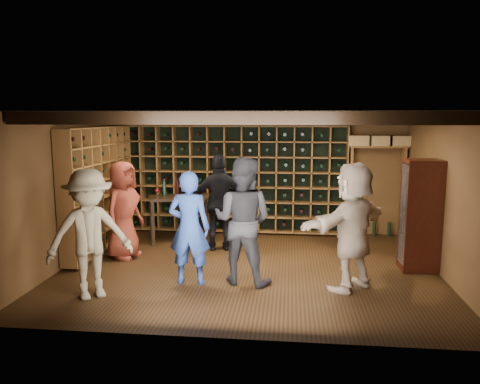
# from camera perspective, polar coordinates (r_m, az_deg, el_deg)

# --- Properties ---
(ground) EXTENTS (6.00, 6.00, 0.00)m
(ground) POSITION_cam_1_polar(r_m,az_deg,el_deg) (7.75, 1.05, -9.20)
(ground) COLOR black
(ground) RESTS_ON ground
(room_shell) EXTENTS (6.00, 6.00, 6.00)m
(room_shell) POSITION_cam_1_polar(r_m,az_deg,el_deg) (7.41, 1.15, 9.00)
(room_shell) COLOR brown
(room_shell) RESTS_ON ground
(wine_rack_back) EXTENTS (4.65, 0.30, 2.20)m
(wine_rack_back) POSITION_cam_1_polar(r_m,az_deg,el_deg) (9.81, -0.77, 1.59)
(wine_rack_back) COLOR brown
(wine_rack_back) RESTS_ON ground
(wine_rack_left) EXTENTS (0.30, 2.65, 2.20)m
(wine_rack_left) POSITION_cam_1_polar(r_m,az_deg,el_deg) (8.96, -16.78, 0.48)
(wine_rack_left) COLOR brown
(wine_rack_left) RESTS_ON ground
(crate_shelf) EXTENTS (1.20, 0.32, 2.07)m
(crate_shelf) POSITION_cam_1_polar(r_m,az_deg,el_deg) (9.85, 16.46, 3.69)
(crate_shelf) COLOR brown
(crate_shelf) RESTS_ON ground
(display_cabinet) EXTENTS (0.55, 0.50, 1.75)m
(display_cabinet) POSITION_cam_1_polar(r_m,az_deg,el_deg) (7.96, 21.08, -2.93)
(display_cabinet) COLOR #33110A
(display_cabinet) RESTS_ON ground
(man_blue_shirt) EXTENTS (0.61, 0.40, 1.68)m
(man_blue_shirt) POSITION_cam_1_polar(r_m,az_deg,el_deg) (6.86, -6.21, -4.39)
(man_blue_shirt) COLOR navy
(man_blue_shirt) RESTS_ON ground
(man_grey_suit) EXTENTS (1.06, 0.91, 1.87)m
(man_grey_suit) POSITION_cam_1_polar(r_m,az_deg,el_deg) (6.86, 0.33, -3.51)
(man_grey_suit) COLOR black
(man_grey_suit) RESTS_ON ground
(guest_red_floral) EXTENTS (0.75, 0.94, 1.69)m
(guest_red_floral) POSITION_cam_1_polar(r_m,az_deg,el_deg) (8.33, -14.03, -2.15)
(guest_red_floral) COLOR maroon
(guest_red_floral) RESTS_ON ground
(guest_woman_black) EXTENTS (1.10, 0.62, 1.76)m
(guest_woman_black) POSITION_cam_1_polar(r_m,az_deg,el_deg) (8.57, -2.44, -1.34)
(guest_woman_black) COLOR black
(guest_woman_black) RESTS_ON ground
(guest_khaki) EXTENTS (1.30, 1.19, 1.76)m
(guest_khaki) POSITION_cam_1_polar(r_m,az_deg,el_deg) (6.61, -17.88, -4.93)
(guest_khaki) COLOR gray
(guest_khaki) RESTS_ON ground
(guest_beige) EXTENTS (1.57, 1.58, 1.83)m
(guest_beige) POSITION_cam_1_polar(r_m,az_deg,el_deg) (6.78, 13.56, -4.10)
(guest_beige) COLOR tan
(guest_beige) RESTS_ON ground
(tasting_table) EXTENTS (1.33, 0.97, 1.19)m
(tasting_table) POSITION_cam_1_polar(r_m,az_deg,el_deg) (9.24, -7.32, -1.17)
(tasting_table) COLOR black
(tasting_table) RESTS_ON ground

